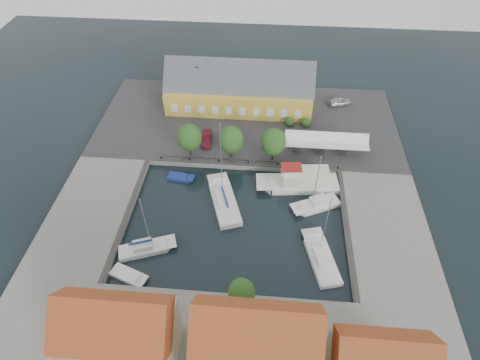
# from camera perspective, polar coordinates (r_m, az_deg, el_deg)

# --- Properties ---
(ground) EXTENTS (140.00, 140.00, 0.00)m
(ground) POSITION_cam_1_polar(r_m,az_deg,el_deg) (61.25, -0.48, -4.91)
(ground) COLOR black
(ground) RESTS_ON ground
(north_quay) EXTENTS (56.00, 26.00, 1.00)m
(north_quay) POSITION_cam_1_polar(r_m,az_deg,el_deg) (77.92, 1.07, 8.18)
(north_quay) COLOR #2D2D30
(north_quay) RESTS_ON ground
(west_quay) EXTENTS (12.00, 24.00, 1.00)m
(west_quay) POSITION_cam_1_polar(r_m,az_deg,el_deg) (64.85, -20.46, -4.40)
(west_quay) COLOR slate
(west_quay) RESTS_ON ground
(east_quay) EXTENTS (12.00, 24.00, 1.00)m
(east_quay) POSITION_cam_1_polar(r_m,az_deg,el_deg) (62.15, 20.15, -6.99)
(east_quay) COLOR slate
(east_quay) RESTS_ON ground
(south_bank) EXTENTS (56.00, 14.00, 1.00)m
(south_bank) POSITION_cam_1_polar(r_m,az_deg,el_deg) (49.69, -2.86, -23.06)
(south_bank) COLOR slate
(south_bank) RESTS_ON ground
(quay_edge_fittings) EXTENTS (56.00, 24.72, 0.40)m
(quay_edge_fittings) POSITION_cam_1_polar(r_m,az_deg,el_deg) (63.69, -0.08, -1.06)
(quay_edge_fittings) COLOR #383533
(quay_edge_fittings) RESTS_ON north_quay
(warehouse) EXTENTS (28.56, 14.00, 9.55)m
(warehouse) POSITION_cam_1_polar(r_m,az_deg,el_deg) (80.36, -0.51, 12.78)
(warehouse) COLOR gold
(warehouse) RESTS_ON north_quay
(tent_canopy) EXTENTS (14.00, 4.00, 2.83)m
(tent_canopy) POSITION_cam_1_polar(r_m,az_deg,el_deg) (69.85, 12.18, 5.46)
(tent_canopy) COLOR white
(tent_canopy) RESTS_ON north_quay
(quay_trees) EXTENTS (18.20, 4.20, 6.30)m
(quay_trees) POSITION_cam_1_polar(r_m,az_deg,el_deg) (66.68, -1.28, 5.77)
(quay_trees) COLOR black
(quay_trees) RESTS_ON north_quay
(car_silver) EXTENTS (4.86, 3.18, 1.54)m
(car_silver) POSITION_cam_1_polar(r_m,az_deg,el_deg) (84.02, 14.05, 10.79)
(car_silver) COLOR #B1B3B9
(car_silver) RESTS_ON north_quay
(car_red) EXTENTS (2.09, 4.93, 1.58)m
(car_red) POSITION_cam_1_polar(r_m,az_deg,el_deg) (72.12, -4.76, 5.91)
(car_red) COLOR #52121D
(car_red) RESTS_ON north_quay
(center_sailboat) EXTENTS (6.72, 11.58, 15.09)m
(center_sailboat) POSITION_cam_1_polar(r_m,az_deg,el_deg) (62.58, -2.26, -3.08)
(center_sailboat) COLOR silver
(center_sailboat) RESTS_ON ground
(trawler) EXTENTS (13.73, 5.19, 5.00)m
(trawler) POSITION_cam_1_polar(r_m,az_deg,el_deg) (65.44, 8.64, -0.23)
(trawler) COLOR silver
(trawler) RESTS_ON ground
(east_boat_a) EXTENTS (8.07, 5.57, 11.10)m
(east_boat_a) POSITION_cam_1_polar(r_m,az_deg,el_deg) (63.25, 10.82, -3.55)
(east_boat_a) COLOR silver
(east_boat_a) RESTS_ON ground
(east_boat_c) EXTENTS (5.30, 9.94, 12.11)m
(east_boat_c) POSITION_cam_1_polar(r_m,az_deg,el_deg) (57.06, 11.47, -10.93)
(east_boat_c) COLOR silver
(east_boat_c) RESTS_ON ground
(west_boat_d) EXTENTS (8.31, 5.03, 10.85)m
(west_boat_d) POSITION_cam_1_polar(r_m,az_deg,el_deg) (58.43, -13.22, -9.50)
(west_boat_d) COLOR silver
(west_boat_d) RESTS_ON ground
(launch_sw) EXTENTS (5.55, 3.66, 0.98)m
(launch_sw) POSITION_cam_1_polar(r_m,az_deg,el_deg) (56.63, -15.58, -13.04)
(launch_sw) COLOR silver
(launch_sw) RESTS_ON ground
(launch_nw) EXTENTS (4.71, 2.33, 0.88)m
(launch_nw) POSITION_cam_1_polar(r_m,az_deg,el_deg) (67.36, -8.46, 0.28)
(launch_nw) COLOR navy
(launch_nw) RESTS_ON ground
(townhouses) EXTENTS (36.30, 8.50, 12.00)m
(townhouses) POSITION_cam_1_polar(r_m,az_deg,el_deg) (43.81, -0.78, -23.28)
(townhouses) COLOR #C7B299
(townhouses) RESTS_ON south_bank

